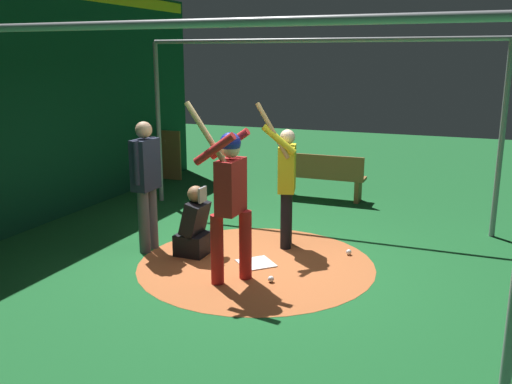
{
  "coord_description": "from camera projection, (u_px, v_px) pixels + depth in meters",
  "views": [
    {
      "loc": [
        2.48,
        -6.19,
        2.59
      ],
      "look_at": [
        0.0,
        0.0,
        0.95
      ],
      "focal_mm": 38.93,
      "sensor_mm": 36.0,
      "label": 1
    }
  ],
  "objects": [
    {
      "name": "bat_rack",
      "position": [
        169.0,
        156.0,
        11.91
      ],
      "size": [
        0.58,
        0.19,
        1.05
      ],
      "color": "olive",
      "rests_on": "ground"
    },
    {
      "name": "umpire",
      "position": [
        146.0,
        179.0,
        7.38
      ],
      "size": [
        0.22,
        0.49,
        1.76
      ],
      "color": "#4C4C51",
      "rests_on": "ground"
    },
    {
      "name": "baseball_0",
      "position": [
        271.0,
        279.0,
        6.51
      ],
      "size": [
        0.07,
        0.07,
        0.07
      ],
      "primitive_type": "sphere",
      "color": "white",
      "rests_on": "dirt_circle"
    },
    {
      "name": "bench",
      "position": [
        322.0,
        176.0,
        10.22
      ],
      "size": [
        1.59,
        0.36,
        0.85
      ],
      "color": "olive",
      "rests_on": "ground"
    },
    {
      "name": "ground_plane",
      "position": [
        256.0,
        264.0,
        7.1
      ],
      "size": [
        26.11,
        26.11,
        0.0
      ],
      "primitive_type": "plane",
      "color": "#195B28"
    },
    {
      "name": "home_plate",
      "position": [
        256.0,
        263.0,
        7.09
      ],
      "size": [
        0.59,
        0.59,
        0.01
      ],
      "primitive_type": "cube",
      "rotation": [
        0.0,
        0.0,
        0.79
      ],
      "color": "white",
      "rests_on": "dirt_circle"
    },
    {
      "name": "cage_frame",
      "position": [
        256.0,
        105.0,
        6.61
      ],
      "size": [
        5.71,
        4.77,
        2.86
      ],
      "color": "gray",
      "rests_on": "ground"
    },
    {
      "name": "batter",
      "position": [
        230.0,
        193.0,
        6.31
      ],
      "size": [
        0.68,
        0.49,
        2.11
      ],
      "color": "maroon",
      "rests_on": "ground"
    },
    {
      "name": "dirt_circle",
      "position": [
        256.0,
        264.0,
        7.09
      ],
      "size": [
        3.02,
        3.02,
        0.01
      ],
      "primitive_type": "cylinder",
      "color": "#B76033",
      "rests_on": "ground"
    },
    {
      "name": "back_wall",
      "position": [
        9.0,
        106.0,
        8.04
      ],
      "size": [
        0.23,
        10.11,
        3.74
      ],
      "color": "#0C3D26",
      "rests_on": "ground"
    },
    {
      "name": "visitor",
      "position": [
        286.0,
        180.0,
        7.54
      ],
      "size": [
        0.54,
        0.57,
        2.01
      ],
      "rotation": [
        0.0,
        0.0,
        0.26
      ],
      "color": "black",
      "rests_on": "ground"
    },
    {
      "name": "baseball_1",
      "position": [
        349.0,
        252.0,
        7.4
      ],
      "size": [
        0.07,
        0.07,
        0.07
      ],
      "primitive_type": "sphere",
      "color": "white",
      "rests_on": "dirt_circle"
    },
    {
      "name": "catcher",
      "position": [
        196.0,
        228.0,
        7.35
      ],
      "size": [
        0.58,
        0.4,
        0.95
      ],
      "color": "black",
      "rests_on": "ground"
    }
  ]
}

